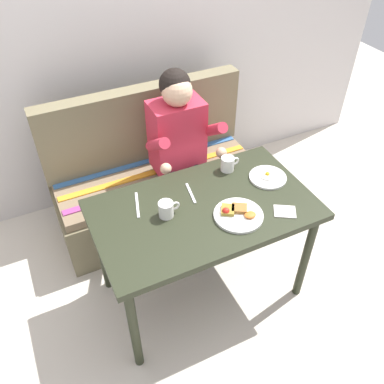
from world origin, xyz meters
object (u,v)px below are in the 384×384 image
object	(u,v)px
person	(181,143)
plate_eggs	(268,177)
coffee_mug	(228,163)
napkin	(285,212)
coffee_mug_second	(166,209)
couch	(156,182)
plate_breakfast	(238,214)
fork	(191,193)
table	(204,218)
knife	(137,205)

from	to	relation	value
person	plate_eggs	world-z (taller)	person
person	plate_eggs	bearing A→B (deg)	-59.75
coffee_mug	napkin	size ratio (longest dim) A/B	1.04
coffee_mug_second	couch	bearing A→B (deg)	74.39
plate_breakfast	coffee_mug	size ratio (longest dim) A/B	2.21
couch	fork	distance (m)	0.75
napkin	coffee_mug	bearing A→B (deg)	101.73
table	plate_eggs	bearing A→B (deg)	7.39
plate_breakfast	napkin	xyz separation A→B (m)	(0.24, -0.08, -0.01)
plate_breakfast	napkin	bearing A→B (deg)	-19.04
plate_breakfast	fork	bearing A→B (deg)	118.26
table	coffee_mug	distance (m)	0.38
coffee_mug_second	knife	size ratio (longest dim) A/B	0.59
table	plate_breakfast	bearing A→B (deg)	-46.81
coffee_mug_second	person	bearing A→B (deg)	58.65
couch	plate_eggs	world-z (taller)	couch
coffee_mug	plate_eggs	bearing A→B (deg)	-45.63
plate_eggs	couch	bearing A→B (deg)	122.25
fork	table	bearing A→B (deg)	-73.84
plate_eggs	coffee_mug_second	size ratio (longest dim) A/B	1.84
plate_eggs	coffee_mug_second	world-z (taller)	coffee_mug_second
coffee_mug_second	fork	distance (m)	0.22
fork	plate_breakfast	bearing A→B (deg)	-52.65
person	plate_breakfast	bearing A→B (deg)	-90.63
table	knife	bearing A→B (deg)	151.81
couch	fork	bearing A→B (deg)	-91.48
coffee_mug	plate_breakfast	bearing A→B (deg)	-111.90
napkin	table	bearing A→B (deg)	149.28
napkin	knife	distance (m)	0.79
plate_eggs	knife	xyz separation A→B (m)	(-0.76, 0.11, -0.01)
coffee_mug	table	bearing A→B (deg)	-139.94
couch	plate_breakfast	world-z (taller)	couch
plate_breakfast	napkin	world-z (taller)	plate_breakfast
couch	coffee_mug_second	xyz separation A→B (m)	(-0.21, -0.73, 0.45)
table	person	xyz separation A→B (m)	(0.14, 0.59, 0.09)
coffee_mug	fork	bearing A→B (deg)	-161.14
napkin	knife	bearing A→B (deg)	150.44
table	coffee_mug	xyz separation A→B (m)	(0.28, 0.23, 0.13)
table	napkin	world-z (taller)	napkin
fork	coffee_mug	bearing A→B (deg)	27.95
coffee_mug_second	plate_breakfast	bearing A→B (deg)	-26.52
napkin	fork	size ratio (longest dim) A/B	0.67
couch	table	bearing A→B (deg)	-90.00
couch	knife	xyz separation A→B (m)	(-0.32, -0.59, 0.40)
plate_eggs	coffee_mug_second	xyz separation A→B (m)	(-0.65, -0.03, 0.04)
napkin	fork	xyz separation A→B (m)	(-0.39, 0.35, -0.00)
plate_eggs	plate_breakfast	bearing A→B (deg)	-148.63
couch	napkin	size ratio (longest dim) A/B	12.67
coffee_mug	fork	distance (m)	0.31
table	napkin	distance (m)	0.44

